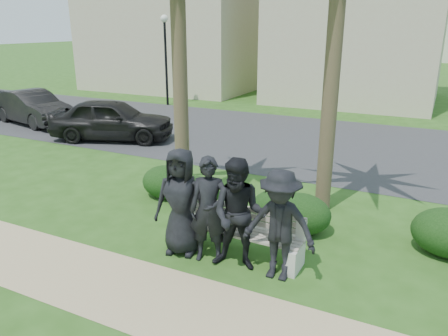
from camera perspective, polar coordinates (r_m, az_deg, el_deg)
The scene contains 17 objects.
ground at distance 8.02m, azimuth -0.87°, elevation -10.29°, with size 160.00×160.00×0.00m, color #285117.
footpath at distance 6.71m, azimuth -8.24°, elevation -16.76°, with size 30.00×1.60×0.01m, color tan.
asphalt_street at distance 15.12m, azimuth 13.20°, elevation 3.05°, with size 160.00×8.00×0.01m, color #2D2D30.
stucco_bldg_left at distance 28.65m, azimuth -5.97°, elevation 17.79°, with size 10.40×8.40×7.30m.
stucco_bldg_right at distance 24.63m, azimuth 17.32°, elevation 17.05°, with size 8.40×8.40×7.30m.
street_lamp at distance 22.00m, azimuth -7.67°, elevation 15.75°, with size 0.36×0.36×4.29m.
park_bench at distance 7.64m, azimuth 1.54°, elevation -8.69°, with size 2.36×0.56×0.82m.
man_a at distance 7.52m, azimuth -5.62°, elevation -4.42°, with size 0.92×0.60×1.89m, color black.
man_b at distance 7.25m, azimuth -1.95°, elevation -5.51°, with size 0.66×0.44×1.82m, color black.
man_c at distance 7.01m, azimuth 1.98°, elevation -6.16°, with size 0.91×0.71×1.88m, color black.
man_d at distance 6.80m, azimuth 7.25°, elevation -7.46°, with size 1.16×0.67×1.80m, color black.
hedge_b at distance 10.21m, azimuth -7.54°, elevation -1.68°, with size 1.16×0.96×0.76m, color black.
hedge_c at distance 9.66m, azimuth -3.58°, elevation -2.99°, with size 1.05×0.87×0.68m, color black.
hedge_d at distance 8.73m, azimuth 7.36°, elevation -5.18°, with size 1.18×0.97×0.77m, color black.
hedge_e at distance 8.56m, azimuth 9.90°, elevation -5.74°, with size 1.20×0.99×0.78m, color black.
car_a at distance 15.64m, azimuth -14.43°, elevation 6.15°, with size 1.68×4.18×1.43m, color black.
car_b at distance 19.30m, azimuth -23.71°, elevation 7.26°, with size 1.41×4.04×1.33m, color black.
Camera 1 is at (3.25, -6.26, 3.83)m, focal length 35.00 mm.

